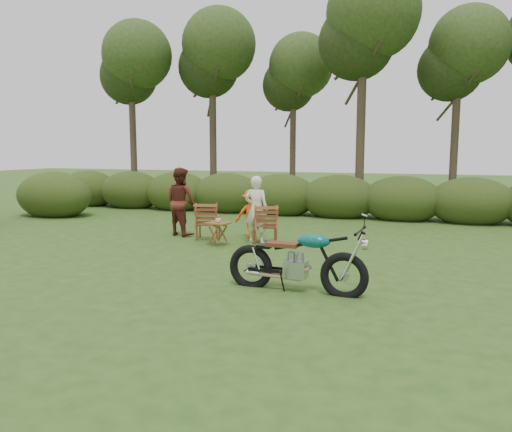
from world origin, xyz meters
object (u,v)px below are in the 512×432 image
(side_table, at_px, (218,234))
(adult_a, at_px, (256,243))
(lawn_chair_right, at_px, (265,243))
(cup, at_px, (218,220))
(lawn_chair_left, at_px, (208,239))
(adult_b, at_px, (181,235))
(child, at_px, (251,238))
(motorcycle, at_px, (296,291))

(side_table, relative_size, adult_a, 0.33)
(lawn_chair_right, xyz_separation_m, cup, (-0.90, -0.72, 0.59))
(lawn_chair_left, height_order, adult_a, adult_a)
(side_table, height_order, adult_b, adult_b)
(adult_a, relative_size, child, 1.32)
(side_table, bearing_deg, adult_a, 35.86)
(cup, xyz_separation_m, adult_a, (0.73, 0.57, -0.59))
(lawn_chair_left, bearing_deg, child, -166.86)
(lawn_chair_left, xyz_separation_m, cup, (0.58, -0.66, 0.59))
(lawn_chair_right, height_order, lawn_chair_left, lawn_chair_left)
(cup, bearing_deg, lawn_chair_left, 131.18)
(lawn_chair_left, relative_size, adult_a, 0.57)
(side_table, bearing_deg, child, 71.37)
(motorcycle, distance_m, lawn_chair_left, 4.88)
(adult_b, bearing_deg, lawn_chair_left, -179.18)
(side_table, xyz_separation_m, adult_a, (0.75, 0.54, -0.27))
(motorcycle, relative_size, adult_a, 1.34)
(lawn_chair_left, relative_size, side_table, 1.71)
(lawn_chair_left, bearing_deg, adult_b, -34.23)
(lawn_chair_right, xyz_separation_m, adult_b, (-2.40, 0.24, 0.00))
(child, bearing_deg, motorcycle, 100.72)
(adult_b, bearing_deg, child, -154.35)
(side_table, xyz_separation_m, child, (0.39, 1.15, -0.27))
(side_table, xyz_separation_m, cup, (0.03, -0.02, 0.32))
(lawn_chair_right, bearing_deg, adult_a, 20.12)
(lawn_chair_left, height_order, side_table, side_table)
(motorcycle, relative_size, lawn_chair_right, 2.35)
(lawn_chair_left, distance_m, cup, 1.05)
(lawn_chair_right, height_order, adult_a, adult_a)
(child, bearing_deg, lawn_chair_right, 121.51)
(side_table, distance_m, adult_b, 1.77)
(lawn_chair_left, relative_size, child, 0.75)
(adult_a, relative_size, adult_b, 0.91)
(cup, bearing_deg, adult_a, 38.01)
(adult_a, bearing_deg, cup, 41.90)
(lawn_chair_left, xyz_separation_m, side_table, (0.55, -0.63, 0.27))
(lawn_chair_right, distance_m, child, 0.70)
(lawn_chair_left, distance_m, adult_a, 1.30)
(lawn_chair_left, height_order, adult_b, adult_b)
(adult_b, bearing_deg, side_table, 166.73)
(cup, distance_m, child, 1.36)
(lawn_chair_right, height_order, child, child)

